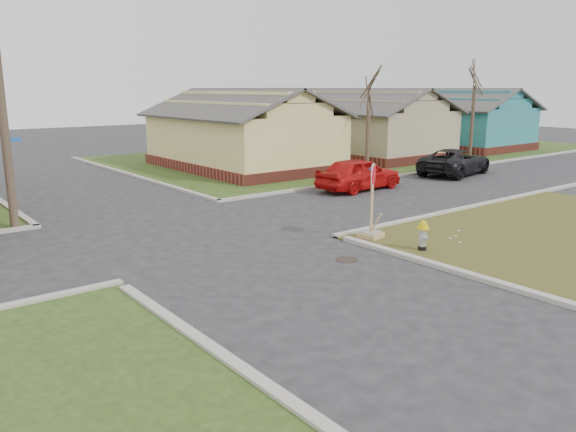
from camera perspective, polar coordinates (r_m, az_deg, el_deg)
ground at (r=14.67m, az=-1.60°, el=-5.58°), size 120.00×120.00×0.00m
verge_far_right at (r=42.31m, az=7.95°, el=6.47°), size 37.00×19.00×0.05m
curbs at (r=18.77m, az=-10.72°, el=-1.68°), size 80.00×40.00×0.12m
manhole at (r=15.67m, az=6.00°, el=-4.41°), size 0.64×0.64×0.01m
side_house_yellow at (r=33.27m, az=-4.72°, el=8.58°), size 7.60×11.60×4.70m
side_house_tan at (r=39.65m, az=7.58°, el=9.19°), size 7.60×11.60×4.70m
side_house_teal at (r=47.30m, az=16.22°, el=9.38°), size 7.60×11.60×4.70m
utility_pole at (r=20.51m, az=-27.24°, el=11.53°), size 1.80×0.28×9.00m
tree_mid_right at (r=30.98m, az=8.11°, el=8.12°), size 0.22×0.22×4.20m
tree_far_right at (r=38.95m, az=18.20°, el=8.97°), size 0.22×0.22×4.76m
fire_hydrant at (r=16.68m, az=13.54°, el=-1.77°), size 0.33×0.33×0.88m
stop_sign at (r=17.73m, az=8.45°, el=-0.59°), size 0.67×0.65×2.36m
red_sedan at (r=26.36m, az=7.22°, el=4.30°), size 4.57×2.03×1.53m
dark_pickup at (r=32.17m, az=16.62°, el=5.30°), size 5.47×3.28×1.42m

